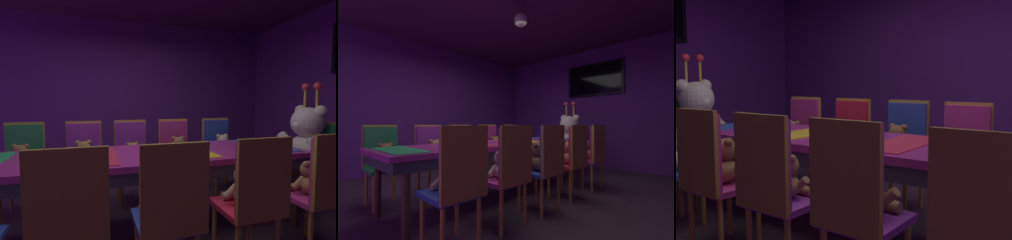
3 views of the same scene
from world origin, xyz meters
The scene contains 28 objects.
ground_plane centered at (0.00, 0.00, 0.00)m, with size 7.90×7.90×0.00m, color #3F2D38.
wall_back centered at (0.00, 3.20, 1.40)m, with size 5.20×0.12×2.80m, color #59267F.
wall_left centered at (-2.60, 0.00, 1.40)m, with size 0.12×6.40×2.80m, color #59267F.
banquet_table centered at (0.00, 0.00, 0.66)m, with size 0.90×3.10×0.75m.
chair_left_0 centered at (-0.83, -1.22, 0.60)m, with size 0.42×0.41×0.98m.
teddy_left_0 centered at (-0.69, -1.22, 0.59)m, with size 0.25×0.33×0.31m.
chair_left_1 centered at (-0.81, -0.58, 0.60)m, with size 0.42×0.41×0.98m.
teddy_left_1 centered at (-0.66, -0.58, 0.60)m, with size 0.26×0.34×0.32m.
chair_left_2 centered at (-0.82, -0.02, 0.60)m, with size 0.42×0.41×0.98m.
teddy_left_2 centered at (-0.68, -0.02, 0.58)m, with size 0.22×0.29×0.27m.
chair_left_3 centered at (-0.83, 0.57, 0.60)m, with size 0.42×0.41×0.98m.
teddy_left_3 centered at (-0.68, 0.57, 0.60)m, with size 0.26×0.34×0.32m.
chair_left_4 centered at (-0.83, 1.22, 0.60)m, with size 0.42×0.41×0.98m.
teddy_left_4 centered at (-0.69, 1.22, 0.60)m, with size 0.26×0.34×0.32m.
chair_right_0 centered at (0.84, -1.17, 0.60)m, with size 0.42×0.41×0.98m.
teddy_right_0 centered at (0.70, -1.17, 0.58)m, with size 0.23×0.29×0.28m.
chair_right_1 centered at (0.82, -0.59, 0.60)m, with size 0.42×0.41×0.98m.
teddy_right_1 centered at (0.68, -0.59, 0.58)m, with size 0.22×0.29×0.27m.
chair_right_2 centered at (0.85, -0.02, 0.60)m, with size 0.42×0.41×0.98m.
teddy_right_2 centered at (0.70, -0.02, 0.60)m, with size 0.27×0.34×0.32m.
chair_right_3 centered at (0.83, 0.59, 0.60)m, with size 0.42×0.41×0.98m.
teddy_right_3 centered at (0.69, 0.59, 0.59)m, with size 0.24×0.31×0.30m.
chair_right_4 centered at (0.82, 1.23, 0.60)m, with size 0.42×0.41×0.98m.
teddy_right_4 centered at (0.68, 1.23, 0.58)m, with size 0.23×0.30×0.28m.
throne_chair centered at (0.00, 2.09, 0.60)m, with size 0.41×0.42×0.98m.
king_teddy_bear centered at (0.00, 1.92, 0.77)m, with size 0.76×0.59×0.98m.
wall_tv centered at (0.00, 3.11, 2.05)m, with size 1.32×0.06×0.76m.
pendant_light centered at (0.09, 0.38, 2.55)m, with size 0.20×0.20×0.20m, color white.
Camera 2 is at (2.32, -2.15, 0.99)m, focal length 24.35 mm.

